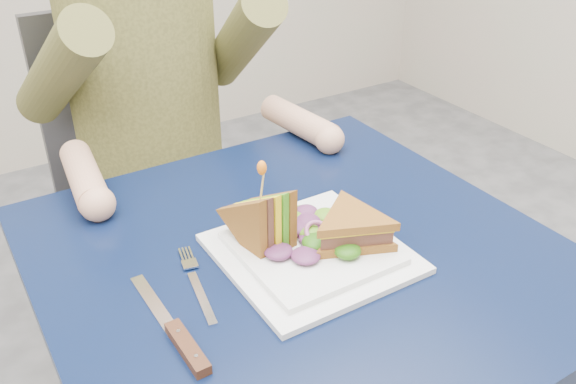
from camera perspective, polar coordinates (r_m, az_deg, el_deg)
table at (r=0.98m, az=1.08°, el=-9.24°), size 0.75×0.75×0.73m
chair at (r=1.61m, az=-13.32°, el=2.37°), size 0.42×0.40×0.93m
diner at (r=1.38m, az=-13.55°, el=14.33°), size 0.54×0.59×0.74m
plate at (r=0.92m, az=2.19°, el=-5.56°), size 0.26×0.26×0.02m
sandwich_flat at (r=0.91m, az=6.01°, el=-3.40°), size 0.18×0.18×0.05m
sandwich_upright at (r=0.90m, az=-2.34°, el=-2.90°), size 0.09×0.14×0.14m
fork at (r=0.87m, az=-8.48°, el=-8.62°), size 0.05×0.18×0.01m
knife at (r=0.79m, az=-10.02°, el=-13.36°), size 0.02×0.22×0.02m
toothpick at (r=0.86m, az=-2.43°, el=0.64°), size 0.01×0.01×0.06m
toothpick_frill at (r=0.85m, az=-2.47°, el=2.28°), size 0.01×0.01×0.02m
lettuce_spill at (r=0.91m, az=2.13°, el=-4.08°), size 0.15×0.13×0.02m
onion_ring at (r=0.91m, az=2.83°, el=-3.78°), size 0.04×0.04×0.02m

